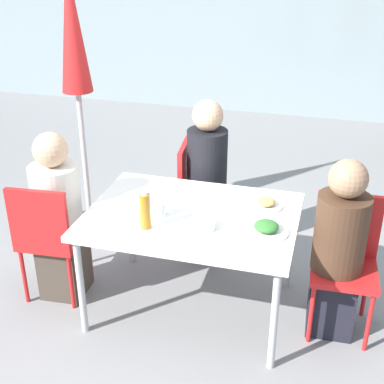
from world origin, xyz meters
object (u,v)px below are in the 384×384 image
at_px(person_left, 59,220).
at_px(chair_right, 345,253).
at_px(person_right, 338,253).
at_px(bottle, 145,211).
at_px(drinking_cup, 159,209).
at_px(person_far, 207,182).
at_px(salad_bowl, 202,224).
at_px(chair_far, 197,189).
at_px(closed_umbrella, 74,52).
at_px(chair_left, 48,233).

height_order(person_left, chair_right, person_left).
bearing_deg(person_right, person_left, 0.83).
bearing_deg(bottle, drinking_cup, 78.83).
bearing_deg(person_far, salad_bowl, 5.62).
bearing_deg(drinking_cup, chair_far, 88.97).
bearing_deg(person_left, drinking_cup, -5.53).
height_order(person_right, closed_umbrella, closed_umbrella).
xyz_separation_m(chair_right, salad_bowl, (-0.84, -0.28, 0.23)).
bearing_deg(salad_bowl, chair_far, 106.72).
height_order(person_right, bottle, person_right).
bearing_deg(bottle, closed_umbrella, 130.49).
height_order(chair_left, chair_far, same).
bearing_deg(chair_far, chair_right, 53.33).
xyz_separation_m(person_left, chair_far, (0.74, 0.83, -0.06)).
distance_m(person_left, closed_umbrella, 1.33).
height_order(chair_far, closed_umbrella, closed_umbrella).
relative_size(chair_left, salad_bowl, 5.70).
xyz_separation_m(closed_umbrella, drinking_cup, (0.98, -0.94, -0.72)).
height_order(person_left, chair_far, person_left).
xyz_separation_m(chair_far, closed_umbrella, (-0.99, 0.09, 0.97)).
bearing_deg(chair_left, person_right, 1.65).
distance_m(chair_left, person_right, 1.87).
bearing_deg(person_far, chair_right, 52.97).
bearing_deg(person_left, bottle, -18.79).
xyz_separation_m(person_left, chair_right, (1.86, 0.19, -0.06)).
bearing_deg(salad_bowl, chair_right, 18.51).
height_order(person_far, drinking_cup, person_far).
bearing_deg(person_far, person_right, 48.49).
bearing_deg(closed_umbrella, person_left, -74.59).
distance_m(person_far, drinking_cup, 0.83).
bearing_deg(person_left, person_right, -0.83).
bearing_deg(drinking_cup, chair_right, 10.13).
xyz_separation_m(chair_right, person_right, (-0.05, -0.08, 0.05)).
bearing_deg(chair_far, drinking_cup, -7.72).
relative_size(person_far, closed_umbrella, 0.57).
bearing_deg(person_left, chair_far, 44.46).
xyz_separation_m(chair_right, closed_umbrella, (-2.12, 0.74, 0.97)).
relative_size(chair_left, person_left, 0.74).
height_order(chair_far, person_far, person_far).
distance_m(chair_left, salad_bowl, 1.09).
bearing_deg(person_left, salad_bowl, -9.56).
relative_size(chair_right, drinking_cup, 8.79).
height_order(person_right, salad_bowl, person_right).
xyz_separation_m(person_right, bottle, (-1.13, -0.28, 0.27)).
bearing_deg(chair_right, bottle, 14.92).
relative_size(person_right, person_far, 0.94).
height_order(drinking_cup, salad_bowl, drinking_cup).
height_order(chair_far, bottle, bottle).
bearing_deg(drinking_cup, person_left, 178.56).
distance_m(chair_right, chair_far, 1.30).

